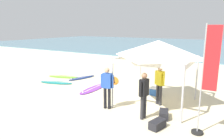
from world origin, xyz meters
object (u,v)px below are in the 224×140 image
Objects in this scene: surfboard_purple at (93,89)px; person_yellow at (160,82)px; surfboard_navy at (82,78)px; gear_bag_near_tent at (157,124)px; canopy_tent at (158,49)px; person_blue at (107,85)px; gear_bag_by_pole at (164,114)px; surfboard_lime at (63,77)px; person_black at (144,92)px; surfboard_orange at (114,80)px; banner_flag at (205,86)px; cooler_box at (155,91)px; surfboard_teal at (56,82)px.

surfboard_purple is 1.36× the size of person_yellow.
surfboard_navy is 7.63m from gear_bag_near_tent.
canopy_tent is 6.40m from surfboard_navy.
person_blue is 2.85× the size of gear_bag_by_pole.
person_black is (7.00, -3.19, 0.95)m from surfboard_lime.
surfboard_navy is 1.08× the size of surfboard_orange.
surfboard_purple is 0.68× the size of banner_flag.
gear_bag_by_pole is at bearing 33.04° from person_black.
surfboard_purple is 4.30m from person_black.
surfboard_purple is at bearing 137.76° from person_blue.
gear_bag_near_tent is at bearing -69.61° from canopy_tent.
banner_flag is 6.80× the size of cooler_box.
surfboard_navy is at bearing 17.20° from surfboard_lime.
canopy_tent reaches higher than person_yellow.
surfboard_purple is 4.61m from gear_bag_by_pole.
surfboard_orange is at bearing 131.40° from person_black.
canopy_tent is 1.37× the size of surfboard_teal.
person_blue is at bearing -112.95° from cooler_box.
surfboard_teal is at bearing -171.25° from cooler_box.
canopy_tent is 4.82× the size of gear_bag_near_tent.
gear_bag_by_pole is (-0.06, 0.89, 0.00)m from gear_bag_near_tent.
person_black is at bearing 145.96° from gear_bag_near_tent.
surfboard_lime is 0.96× the size of surfboard_purple.
cooler_box is (-1.21, 3.24, 0.06)m from gear_bag_near_tent.
person_blue is at bearing -42.24° from surfboard_purple.
banner_flag is (7.76, -3.74, 1.54)m from surfboard_navy.
person_black is 3.42× the size of cooler_box.
surfboard_teal is 1.48m from surfboard_lime.
person_black is 2.85× the size of gear_bag_near_tent.
surfboard_lime is 3.72× the size of gear_bag_by_pole.
gear_bag_by_pole reaches higher than surfboard_purple.
surfboard_orange is (3.37, 0.93, 0.00)m from surfboard_lime.
surfboard_purple is 2.12m from surfboard_orange.
surfboard_teal is 0.95× the size of surfboard_lime.
cooler_box is at bearing -23.45° from surfboard_orange.
surfboard_teal is 6.66m from person_black.
person_black is 2.92m from cooler_box.
surfboard_purple is at bearing 159.98° from gear_bag_by_pole.
person_yellow is at bearing 137.70° from banner_flag.
gear_bag_near_tent is 3.46m from cooler_box.
person_yellow is 0.50× the size of banner_flag.
person_blue is 3.42× the size of cooler_box.
surfboard_teal is 4.23× the size of cooler_box.
gear_bag_by_pole reaches higher than surfboard_navy.
person_black is 2.10m from banner_flag.
gear_bag_by_pole is at bearing -19.98° from surfboard_lime.
canopy_tent is 2.60m from person_blue.
banner_flag reaches higher than surfboard_navy.
person_black reaches higher than surfboard_navy.
person_yellow reaches higher than surfboard_teal.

